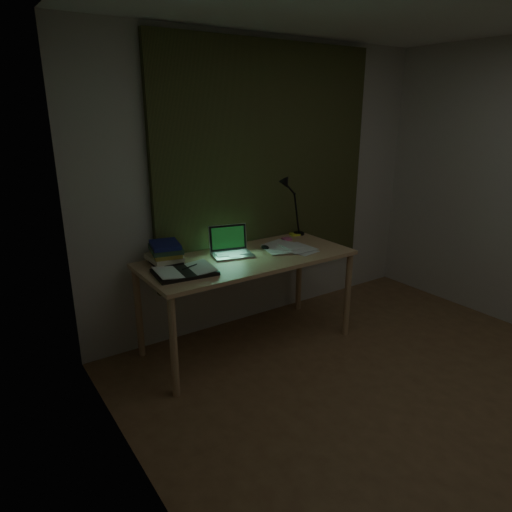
{
  "coord_description": "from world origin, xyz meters",
  "views": [
    {
      "loc": [
        -2.37,
        -1.36,
        1.91
      ],
      "look_at": [
        -0.49,
        1.43,
        0.82
      ],
      "focal_mm": 32.0,
      "sensor_mm": 36.0,
      "label": 1
    }
  ],
  "objects_px": {
    "desk": "(248,302)",
    "loose_papers": "(285,247)",
    "laptop": "(232,242)",
    "book_stack": "(165,253)",
    "open_textbook": "(185,271)",
    "desk_lamp": "(300,206)"
  },
  "relations": [
    {
      "from": "open_textbook",
      "to": "desk_lamp",
      "type": "bearing_deg",
      "value": 21.42
    },
    {
      "from": "open_textbook",
      "to": "book_stack",
      "type": "relative_size",
      "value": 1.59
    },
    {
      "from": "book_stack",
      "to": "loose_papers",
      "type": "xyz_separation_m",
      "value": [
        1.0,
        -0.19,
        -0.08
      ]
    },
    {
      "from": "desk",
      "to": "laptop",
      "type": "xyz_separation_m",
      "value": [
        -0.09,
        0.09,
        0.5
      ]
    },
    {
      "from": "open_textbook",
      "to": "loose_papers",
      "type": "relative_size",
      "value": 1.27
    },
    {
      "from": "laptop",
      "to": "loose_papers",
      "type": "relative_size",
      "value": 1.06
    },
    {
      "from": "open_textbook",
      "to": "desk_lamp",
      "type": "distance_m",
      "value": 1.43
    },
    {
      "from": "desk",
      "to": "laptop",
      "type": "relative_size",
      "value": 4.78
    },
    {
      "from": "loose_papers",
      "to": "desk",
      "type": "bearing_deg",
      "value": -178.11
    },
    {
      "from": "open_textbook",
      "to": "book_stack",
      "type": "xyz_separation_m",
      "value": [
        -0.03,
        0.28,
        0.07
      ]
    },
    {
      "from": "desk",
      "to": "book_stack",
      "type": "distance_m",
      "value": 0.8
    },
    {
      "from": "desk",
      "to": "laptop",
      "type": "bearing_deg",
      "value": 134.34
    },
    {
      "from": "laptop",
      "to": "loose_papers",
      "type": "distance_m",
      "value": 0.49
    },
    {
      "from": "desk",
      "to": "loose_papers",
      "type": "relative_size",
      "value": 5.08
    },
    {
      "from": "book_stack",
      "to": "desk",
      "type": "bearing_deg",
      "value": -18.5
    },
    {
      "from": "loose_papers",
      "to": "book_stack",
      "type": "bearing_deg",
      "value": 169.13
    },
    {
      "from": "desk",
      "to": "open_textbook",
      "type": "distance_m",
      "value": 0.72
    },
    {
      "from": "laptop",
      "to": "desk_lamp",
      "type": "relative_size",
      "value": 0.65
    },
    {
      "from": "desk",
      "to": "laptop",
      "type": "distance_m",
      "value": 0.52
    },
    {
      "from": "loose_papers",
      "to": "open_textbook",
      "type": "bearing_deg",
      "value": -175.03
    },
    {
      "from": "laptop",
      "to": "desk_lamp",
      "type": "height_order",
      "value": "desk_lamp"
    },
    {
      "from": "book_stack",
      "to": "desk_lamp",
      "type": "bearing_deg",
      "value": 3.92
    }
  ]
}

